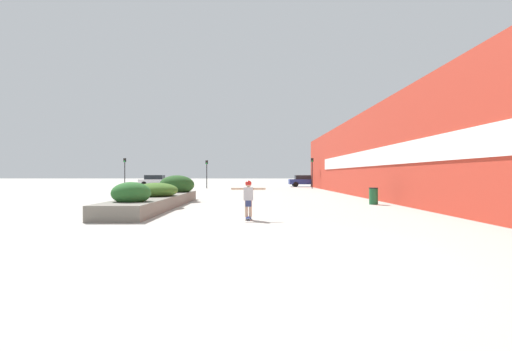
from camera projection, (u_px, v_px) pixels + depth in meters
ground_plane at (295, 254)px, 7.02m from camera, size 300.00×300.00×0.00m
building_wall_right at (374, 154)px, 22.99m from camera, size 0.67×47.40×6.14m
planter_box at (161, 195)px, 17.59m from camera, size 2.22×11.19×1.61m
skateboard at (248, 218)px, 12.38m from camera, size 0.21×0.62×0.10m
skateboarder at (248, 195)px, 12.38m from camera, size 1.24×0.23×1.33m
trash_bin at (374, 196)px, 18.80m from camera, size 0.49×0.49×0.93m
car_leftmost at (156, 180)px, 48.27m from camera, size 4.55×2.00×1.61m
car_center_left at (384, 182)px, 45.99m from camera, size 4.07×1.90×1.40m
car_center_right at (305, 181)px, 47.16m from camera, size 4.45×1.90×1.59m
traffic_light_left at (207, 169)px, 41.63m from camera, size 0.28×0.30×3.41m
traffic_light_right at (312, 168)px, 40.90m from camera, size 0.28×0.30×3.65m
traffic_light_far_left at (125, 168)px, 41.16m from camera, size 0.28×0.30×3.65m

